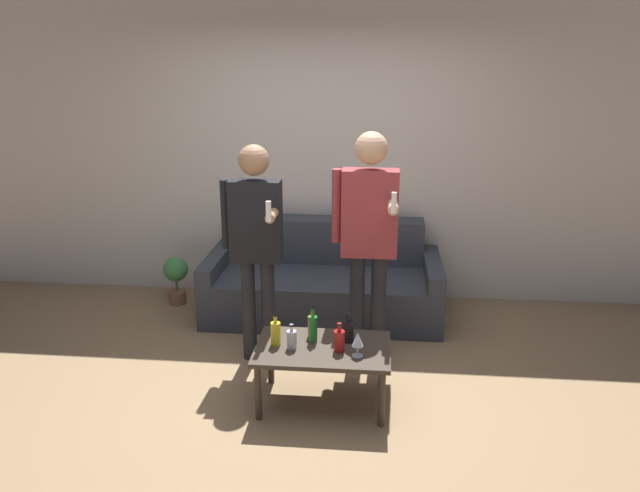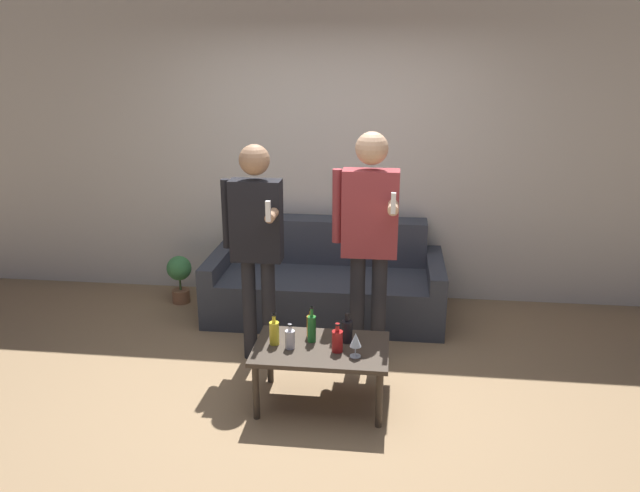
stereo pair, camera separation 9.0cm
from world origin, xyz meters
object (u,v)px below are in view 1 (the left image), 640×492
at_px(person_standing_left, 256,235).
at_px(bottle_orange, 292,339).
at_px(person_standing_right, 369,229).
at_px(coffee_table, 323,354).
at_px(couch, 324,282).

bearing_deg(person_standing_left, bottle_orange, -60.94).
bearing_deg(person_standing_right, coffee_table, -112.59).
distance_m(person_standing_left, person_standing_right, 0.82).
xyz_separation_m(couch, coffee_table, (0.13, -1.51, 0.08)).
relative_size(couch, person_standing_left, 1.24).
xyz_separation_m(couch, bottle_orange, (-0.07, -1.55, 0.20)).
relative_size(bottle_orange, person_standing_right, 0.10).
xyz_separation_m(coffee_table, bottle_orange, (-0.20, -0.04, 0.12)).
distance_m(couch, coffee_table, 1.52).
height_order(bottle_orange, person_standing_left, person_standing_left).
xyz_separation_m(bottle_orange, person_standing_left, (-0.34, 0.62, 0.51)).
xyz_separation_m(coffee_table, person_standing_left, (-0.54, 0.58, 0.62)).
height_order(couch, bottle_orange, couch).
distance_m(bottle_orange, person_standing_left, 0.87).
bearing_deg(bottle_orange, couch, 87.49).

